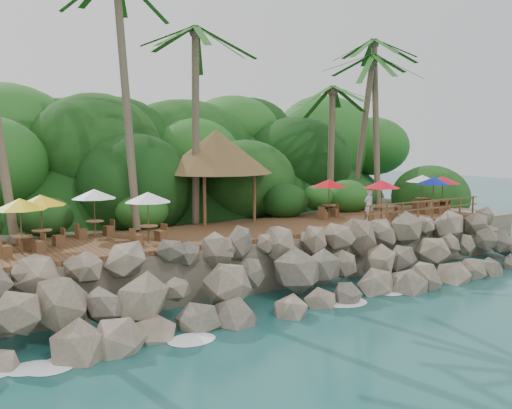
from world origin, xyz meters
TOP-DOWN VIEW (x-y plane):
  - ground at (0.00, 0.00)m, footprint 140.00×140.00m
  - land_base at (0.00, 16.00)m, footprint 32.00×25.20m
  - jungle_hill at (0.00, 23.50)m, footprint 44.80×28.00m
  - seawall at (0.00, 2.00)m, footprint 29.00×4.00m
  - terrace at (0.00, 6.00)m, footprint 26.00×5.00m
  - jungle_foliage at (0.00, 15.00)m, footprint 44.00×16.00m
  - foam_line at (0.00, 0.30)m, footprint 25.20×0.80m
  - palms at (1.50, 8.81)m, footprint 26.76×6.68m
  - palapa at (-0.34, 9.22)m, footprint 5.69×5.69m
  - dining_clusters at (1.55, 5.82)m, footprint 24.05×4.75m
  - railing at (8.85, 3.65)m, footprint 8.30×0.10m
  - waiter at (6.13, 4.93)m, footprint 0.58×0.38m

SIDE VIEW (x-z plane):
  - ground at x=0.00m, z-range 0.00..0.00m
  - jungle_hill at x=0.00m, z-range -7.70..7.70m
  - jungle_foliage at x=0.00m, z-range -6.00..6.00m
  - foam_line at x=0.00m, z-range 0.00..0.06m
  - land_base at x=0.00m, z-range 0.00..2.10m
  - seawall at x=0.00m, z-range 0.00..2.30m
  - terrace at x=0.00m, z-range 2.10..2.30m
  - railing at x=8.85m, z-range 2.41..3.41m
  - waiter at x=6.13m, z-range 2.30..3.89m
  - dining_clusters at x=1.55m, z-range 2.97..5.02m
  - palapa at x=-0.34m, z-range 3.49..8.09m
  - palms at x=1.50m, z-range 5.26..19.08m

